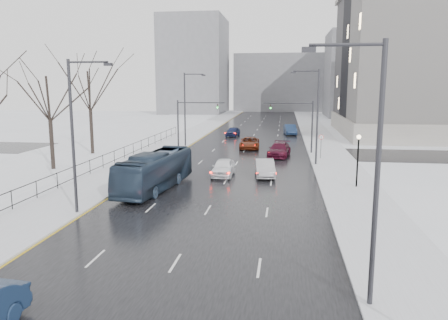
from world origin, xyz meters
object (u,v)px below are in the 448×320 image
at_px(tree_park_e, 93,154).
at_px(streetlight_r_near, 371,163).
at_px(mast_signal_right, 303,120).
at_px(sedan_right_near, 265,168).
at_px(sedan_right_far, 279,150).
at_px(mast_signal_left, 186,119).
at_px(tree_park_d, 54,170).
at_px(streetlight_l_near, 76,129).
at_px(sedan_center_near, 223,167).
at_px(lamppost_r_mid, 358,153).
at_px(sedan_center_far, 233,132).
at_px(streetlight_l_far, 186,106).
at_px(no_uturn_sign, 321,139).
at_px(bus, 155,171).
at_px(streetlight_r_mid, 315,112).
at_px(sedan_right_cross, 249,143).
at_px(sedan_right_distant, 290,130).

bearing_deg(tree_park_e, streetlight_r_near, -52.21).
xyz_separation_m(mast_signal_right, sedan_right_near, (-4.01, -14.43, -3.27)).
height_order(tree_park_e, sedan_right_near, tree_park_e).
distance_m(streetlight_r_near, sedan_right_far, 35.63).
bearing_deg(mast_signal_left, tree_park_d, -126.80).
bearing_deg(streetlight_l_near, sedan_center_near, 59.95).
relative_size(lamppost_r_mid, sedan_center_far, 0.95).
xyz_separation_m(streetlight_l_far, sedan_center_far, (4.85, 12.76, -4.81)).
distance_m(lamppost_r_mid, no_uturn_sign, 14.13).
bearing_deg(sedan_right_near, streetlight_r_near, -84.84).
xyz_separation_m(no_uturn_sign, bus, (-14.44, -16.63, -0.75)).
bearing_deg(bus, sedan_right_far, 67.87).
xyz_separation_m(streetlight_r_near, streetlight_r_mid, (0.00, 30.00, 0.00)).
distance_m(streetlight_l_near, sedan_right_near, 18.41).
height_order(tree_park_d, tree_park_e, tree_park_e).
height_order(streetlight_r_near, sedan_right_cross, streetlight_r_near).
bearing_deg(sedan_right_distant, sedan_right_far, -99.94).
distance_m(bus, sedan_right_cross, 24.40).
xyz_separation_m(streetlight_r_near, sedan_center_far, (-11.49, 54.76, -4.81)).
bearing_deg(streetlight_r_mid, sedan_right_distant, 94.31).
relative_size(mast_signal_right, bus, 0.60).
height_order(streetlight_r_mid, sedan_right_far, streetlight_r_mid).
bearing_deg(mast_signal_right, sedan_right_far, -134.46).
relative_size(sedan_center_far, sedan_right_distant, 0.86).
bearing_deg(no_uturn_sign, mast_signal_right, 115.11).
relative_size(mast_signal_right, sedan_center_near, 1.38).
bearing_deg(sedan_center_near, streetlight_r_near, -68.90).
bearing_deg(lamppost_r_mid, streetlight_r_mid, 105.82).
height_order(sedan_right_far, sedan_center_far, sedan_right_far).
bearing_deg(tree_park_d, bus, -27.81).
xyz_separation_m(mast_signal_left, sedan_center_near, (6.83, -14.75, -3.26)).
xyz_separation_m(streetlight_r_near, bus, (-13.40, 17.37, -4.06)).
bearing_deg(tree_park_e, streetlight_r_mid, -8.63).
xyz_separation_m(tree_park_e, bus, (12.96, -16.63, 1.55)).
relative_size(tree_park_e, streetlight_l_near, 1.35).
xyz_separation_m(streetlight_l_near, no_uturn_sign, (17.37, 24.00, -3.32)).
bearing_deg(streetlight_l_near, lamppost_r_mid, 27.55).
distance_m(streetlight_r_mid, mast_signal_right, 8.18).
relative_size(bus, sedan_right_far, 1.93).
bearing_deg(tree_park_d, streetlight_l_near, -55.47).
distance_m(sedan_right_cross, sedan_right_distant, 18.25).
height_order(tree_park_d, bus, tree_park_d).
bearing_deg(sedan_right_distant, mast_signal_left, -129.32).
relative_size(streetlight_r_near, bus, 0.92).
distance_m(bus, sedan_right_distant, 42.61).
bearing_deg(sedan_right_far, tree_park_e, -169.97).
xyz_separation_m(streetlight_r_near, streetlight_l_near, (-16.33, 10.00, 0.00)).
height_order(streetlight_l_near, sedan_right_near, streetlight_l_near).
distance_m(streetlight_r_mid, sedan_right_near, 9.37).
bearing_deg(sedan_right_distant, mast_signal_right, -92.56).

